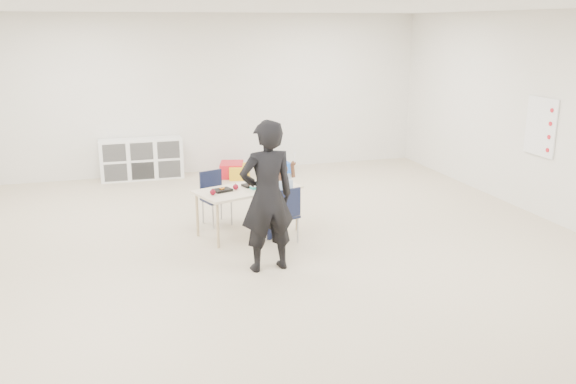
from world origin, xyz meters
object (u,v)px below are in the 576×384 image
object	(u,v)px
child	(282,199)
adult	(267,197)
cubby_shelf	(142,159)
table	(248,210)
chair_near	(282,215)

from	to	relation	value
child	adult	xyz separation A→B (m)	(-0.39, -0.77, 0.27)
child	cubby_shelf	world-z (taller)	child
table	adult	size ratio (longest dim) A/B	0.87
chair_near	child	world-z (taller)	child
child	adult	distance (m)	0.90
cubby_shelf	chair_near	bearing A→B (deg)	-69.25
chair_near	child	bearing A→B (deg)	-18.89
cubby_shelf	table	bearing A→B (deg)	-71.41
chair_near	table	bearing A→B (deg)	105.40
cubby_shelf	child	bearing A→B (deg)	-69.25
table	chair_near	size ratio (longest dim) A/B	2.01
table	cubby_shelf	bearing A→B (deg)	89.70
table	adult	xyz separation A→B (m)	(-0.07, -1.24, 0.53)
chair_near	adult	xyz separation A→B (m)	(-0.39, -0.77, 0.47)
table	child	xyz separation A→B (m)	(0.32, -0.47, 0.26)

